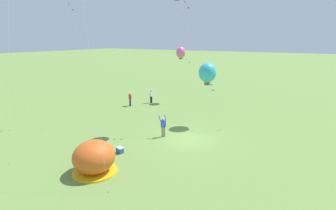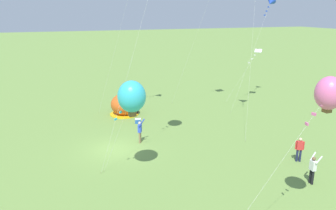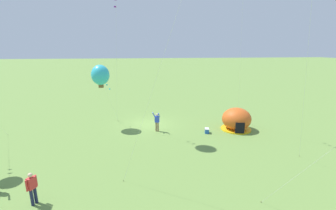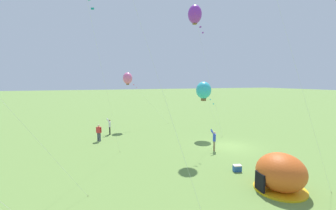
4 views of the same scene
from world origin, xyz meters
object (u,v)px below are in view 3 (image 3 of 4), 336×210
(kite_cyan, at_px, (100,75))
(cooler_box, at_px, (207,131))
(popup_tent, at_px, (236,119))
(person_arms_raised, at_px, (157,121))
(person_with_toddler, at_px, (32,187))

(kite_cyan, bearing_deg, cooler_box, 163.41)
(popup_tent, height_order, kite_cyan, kite_cyan)
(person_arms_raised, distance_m, person_with_toddler, 11.51)
(popup_tent, distance_m, kite_cyan, 13.38)
(popup_tent, distance_m, cooler_box, 3.17)
(person_with_toddler, bearing_deg, kite_cyan, -99.62)
(cooler_box, distance_m, person_arms_raised, 4.65)
(popup_tent, bearing_deg, kite_cyan, -10.36)
(cooler_box, height_order, person_with_toddler, person_with_toddler)
(popup_tent, distance_m, person_arms_raised, 7.50)
(popup_tent, height_order, person_arms_raised, popup_tent)
(kite_cyan, bearing_deg, person_with_toddler, 80.38)
(person_with_toddler, bearing_deg, popup_tent, -148.82)
(cooler_box, xyz_separation_m, person_arms_raised, (4.46, -1.03, 0.78))
(popup_tent, relative_size, cooler_box, 4.66)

